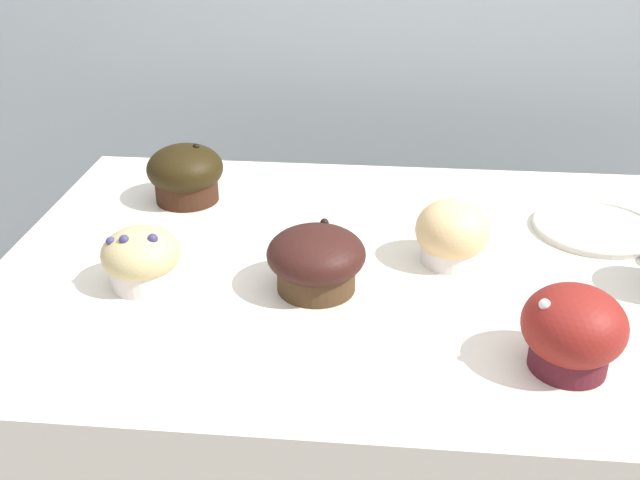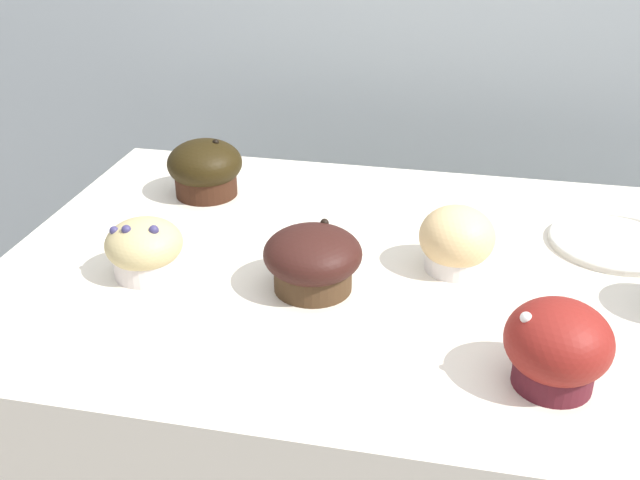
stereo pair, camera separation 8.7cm
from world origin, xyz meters
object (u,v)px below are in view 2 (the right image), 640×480
(muffin_front_center, at_px, (313,259))
(muffin_front_left, at_px, (144,249))
(muffin_back_left, at_px, (456,241))
(muffin_back_right, at_px, (557,347))
(serving_plate, at_px, (615,242))
(muffin_front_right, at_px, (205,168))

(muffin_front_center, height_order, muffin_front_left, muffin_front_center)
(muffin_front_left, bearing_deg, muffin_back_left, 13.94)
(muffin_front_left, bearing_deg, muffin_front_center, 2.52)
(muffin_back_left, xyz_separation_m, muffin_back_right, (0.10, -0.21, 0.01))
(muffin_back_right, distance_m, serving_plate, 0.33)
(muffin_front_left, xyz_separation_m, serving_plate, (0.56, 0.19, -0.03))
(muffin_back_left, height_order, muffin_front_left, muffin_back_left)
(muffin_front_center, relative_size, serving_plate, 0.68)
(muffin_back_left, bearing_deg, muffin_front_center, -153.05)
(muffin_front_center, bearing_deg, muffin_front_right, 132.59)
(muffin_front_left, relative_size, muffin_front_right, 0.84)
(muffin_front_center, height_order, muffin_back_right, muffin_back_right)
(muffin_back_left, bearing_deg, muffin_front_right, 157.97)
(muffin_front_center, xyz_separation_m, muffin_back_left, (0.16, 0.08, -0.00))
(muffin_back_right, bearing_deg, muffin_front_left, 165.84)
(serving_plate, bearing_deg, muffin_front_left, -160.88)
(muffin_front_center, distance_m, muffin_back_left, 0.18)
(muffin_back_right, xyz_separation_m, muffin_front_right, (-0.47, 0.35, -0.00))
(muffin_front_center, bearing_deg, muffin_front_left, -177.48)
(muffin_front_right, bearing_deg, muffin_back_left, -22.03)
(muffin_back_right, height_order, serving_plate, muffin_back_right)
(muffin_back_right, relative_size, muffin_front_left, 1.10)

